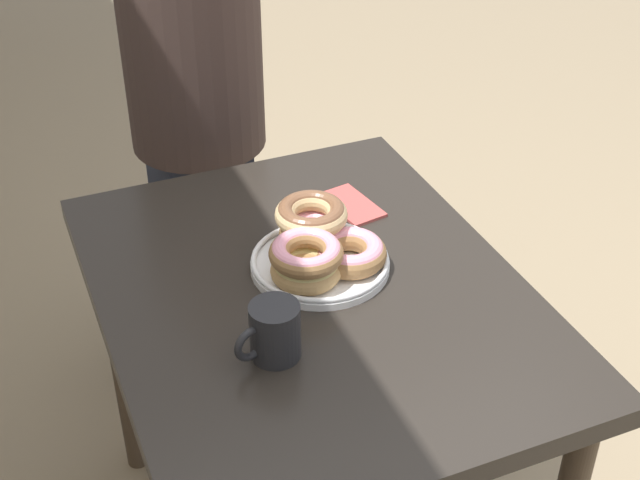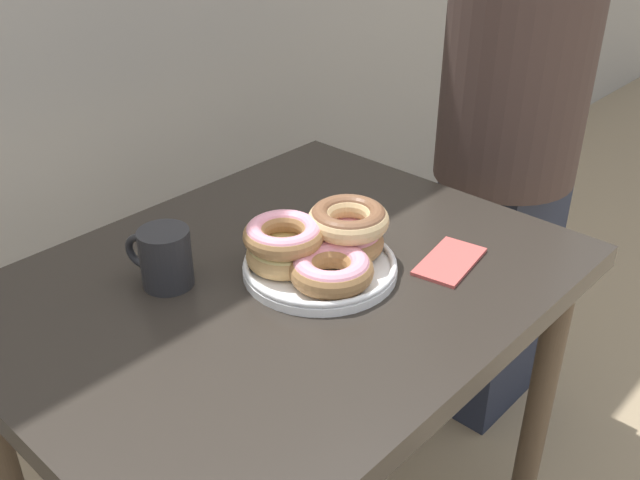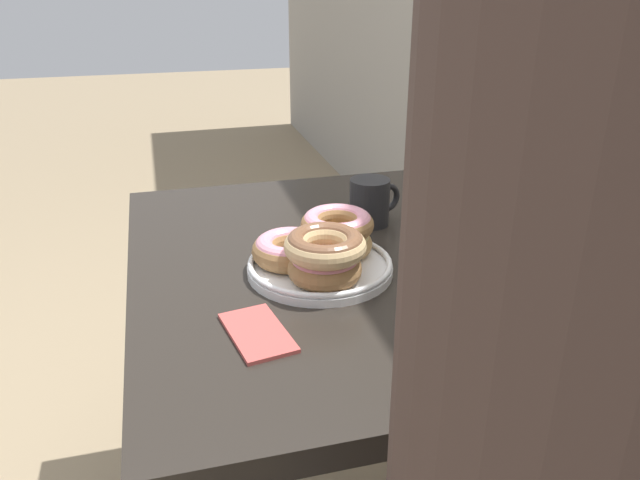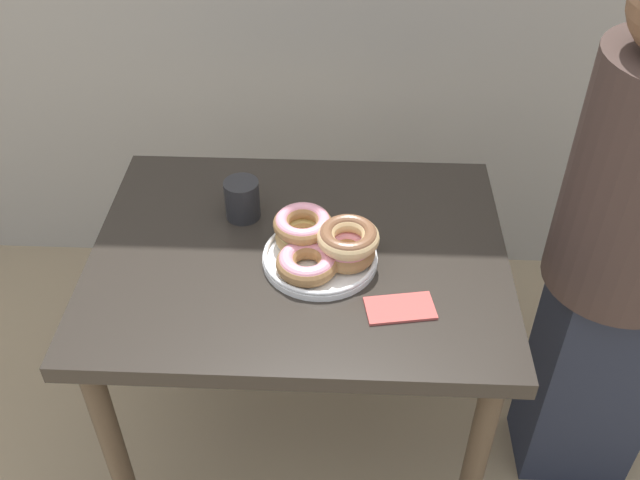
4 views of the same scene
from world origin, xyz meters
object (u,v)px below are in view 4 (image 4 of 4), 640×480
Objects in this scene: donut_plate at (321,246)px; person_figure at (625,255)px; dining_table at (300,281)px; napkin at (400,308)px; coffee_mug at (242,198)px.

person_figure is (0.65, 0.04, -0.03)m from donut_plate.
dining_table is at bearing 145.27° from donut_plate.
napkin is at bearing -160.50° from person_figure.
donut_plate is at bearing -39.21° from coffee_mug.
donut_plate is at bearing 139.83° from napkin.
napkin is at bearing -39.66° from coffee_mug.
donut_plate is 0.20× the size of person_figure.
coffee_mug reaches higher than dining_table.
napkin is at bearing -40.17° from donut_plate.
person_figure reaches higher than donut_plate.
person_figure reaches higher than coffee_mug.
dining_table is 7.96× the size of coffee_mug.
dining_table is 0.15m from donut_plate.
donut_plate is at bearing -176.81° from person_figure.
coffee_mug is at bearing 139.27° from dining_table.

